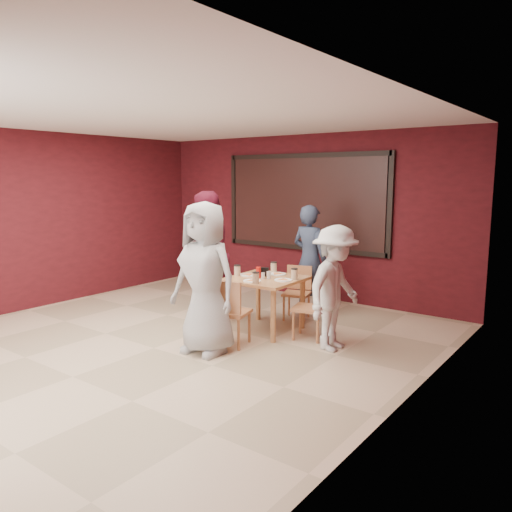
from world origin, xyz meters
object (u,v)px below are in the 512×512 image
Objects in this scene: chair_right at (314,304)px; chair_front at (229,309)px; chair_back at (298,289)px; diner_right at (335,288)px; diner_back at (310,259)px; chair_left at (217,287)px; diner_front at (205,278)px; dining_table at (265,284)px; diner_left at (205,254)px.

chair_front is at bearing -127.78° from chair_right.
chair_back is 1.44m from diner_right.
chair_front is 0.56× the size of diner_right.
diner_right is (1.14, -1.31, -0.07)m from diner_back.
chair_left reaches higher than chair_right.
chair_back is 0.51× the size of diner_right.
chair_front is 1.59m from chair_back.
diner_front is (-0.09, -1.91, 0.46)m from chair_back.
chair_front is (0.04, -0.81, -0.17)m from dining_table.
chair_front is 0.47× the size of diner_front.
diner_right is (1.18, 1.01, -0.14)m from diner_front.
chair_right is (0.73, 0.07, -0.19)m from dining_table.
diner_back is at bearing 85.30° from diner_front.
diner_front reaches higher than diner_right.
chair_left is at bearing 71.94° from diner_left.
dining_table is 1.24× the size of chair_back.
chair_back is at bearing 104.00° from diner_back.
chair_front is 1.31m from diner_right.
chair_front is at bearing -41.67° from chair_left.
chair_front is 1.21m from chair_left.
chair_left is (-0.89, -0.78, 0.05)m from chair_back.
chair_back is 0.99m from chair_right.
diner_left is at bearing 87.22° from diner_right.
chair_right is (0.68, 0.88, -0.02)m from chair_front.
diner_front is (-0.06, -1.13, 0.26)m from dining_table.
diner_left is (-1.18, 0.86, 0.46)m from chair_front.
diner_left reaches higher than diner_right.
diner_back reaches higher than chair_right.
chair_left reaches higher than chair_back.
diner_front reaches higher than dining_table.
diner_left is (-1.14, 0.05, 0.29)m from dining_table.
diner_left is at bearing -179.25° from chair_right.
dining_table is 0.75m from chair_right.
chair_back is at bearing 41.28° from chair_left.
chair_front is at bearing 98.49° from diner_back.
diner_left is (-1.17, -0.73, 0.50)m from chair_back.
diner_right is at bearing -39.42° from chair_back.
diner_left is at bearing 143.95° from chair_front.
chair_left reaches higher than chair_front.
diner_back reaches higher than dining_table.
diner_front is (0.80, -1.12, 0.42)m from chair_left.
diner_front is 2.33m from diner_back.
diner_back is at bearing 55.19° from chair_left.
diner_left reaches higher than chair_right.
chair_front is 0.99× the size of chair_left.
chair_front is at bearing 68.28° from diner_front.
dining_table reaches higher than chair_front.
chair_left is at bearing -138.72° from chair_back.
chair_right is at bearing -45.41° from chair_back.
diner_left reaches higher than chair_back.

